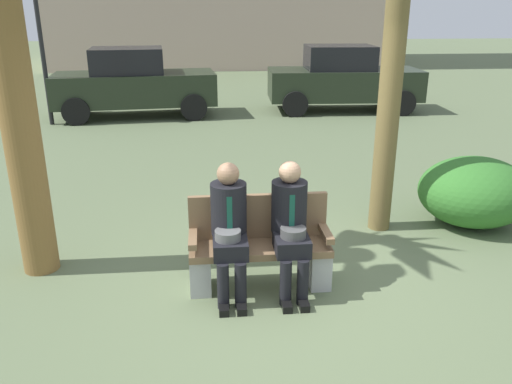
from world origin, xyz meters
The scene contains 8 objects.
ground_plane centered at (0.00, 0.00, 0.00)m, with size 80.00×80.00×0.00m, color #5D6C4A.
park_bench centered at (-0.30, 0.29, 0.40)m, with size 1.36×0.44×0.90m.
seated_man_left centered at (-0.60, 0.17, 0.71)m, with size 0.34×0.72×1.28m.
seated_man_right centered at (-0.02, 0.17, 0.71)m, with size 0.34×0.72×1.28m.
shrub_near_bench centered at (2.54, 1.54, 0.43)m, with size 1.39×1.27×0.87m, color #33732A.
parked_car_near centered at (-2.53, 8.90, 0.84)m, with size 4.03×2.01×1.68m.
parked_car_far centered at (2.82, 9.16, 0.84)m, with size 3.97×1.86×1.68m.
street_lamp centered at (-4.40, 8.15, 2.31)m, with size 0.24×0.24×3.80m.
Camera 1 is at (-0.78, -4.25, 2.62)m, focal length 36.23 mm.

